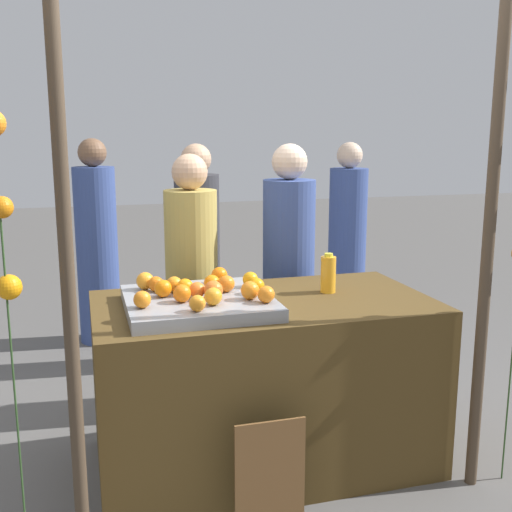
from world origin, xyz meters
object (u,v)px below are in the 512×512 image
Objects in this scene: orange_0 at (226,284)px; chalkboard_sign at (270,478)px; orange_1 at (250,279)px; vendor_right at (288,283)px; stall_counter at (264,382)px; juice_bottle at (328,274)px; vendor_left at (192,294)px.

chalkboard_sign is (0.04, -0.58, -0.72)m from orange_0.
chalkboard_sign is at bearing -98.29° from orange_1.
orange_1 is at bearing -122.48° from vendor_right.
stall_counter is 8.06× the size of juice_bottle.
vendor_right reaches higher than juice_bottle.
juice_bottle is (0.57, 0.07, -0.00)m from orange_0.
orange_1 is at bearing 81.71° from chalkboard_sign.
vendor_right is (0.62, 0.01, 0.03)m from vendor_left.
stall_counter is 3.17× the size of chalkboard_sign.
juice_bottle is at bearing 51.31° from chalkboard_sign.
stall_counter is 21.31× the size of orange_1.
vendor_right reaches higher than vendor_left.
juice_bottle is 0.13× the size of vendor_right.
orange_1 is 0.43m from juice_bottle.
vendor_right is (0.58, 0.75, -0.21)m from orange_0.
orange_1 is 0.15× the size of chalkboard_sign.
vendor_right is (0.39, 0.75, 0.32)m from stall_counter.
orange_1 is 0.05× the size of vendor_right.
orange_0 is at bearing -157.69° from orange_1.
chalkboard_sign is at bearing -86.31° from vendor_left.
stall_counter is 0.65m from juice_bottle.
chalkboard_sign is at bearing -128.69° from juice_bottle.
vendor_left is at bearing 104.58° from orange_1.
orange_0 is 0.93m from chalkboard_sign.
orange_0 is at bearing 94.41° from chalkboard_sign.
stall_counter is 1.03× the size of vendor_right.
stall_counter is at bearing 75.64° from chalkboard_sign.
vendor_left is at bearing 107.42° from stall_counter.
stall_counter is at bearing -169.51° from juice_bottle.
vendor_left is (-0.23, 0.75, 0.30)m from stall_counter.
orange_1 is 0.75m from vendor_left.
orange_0 is at bearing -86.87° from vendor_left.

